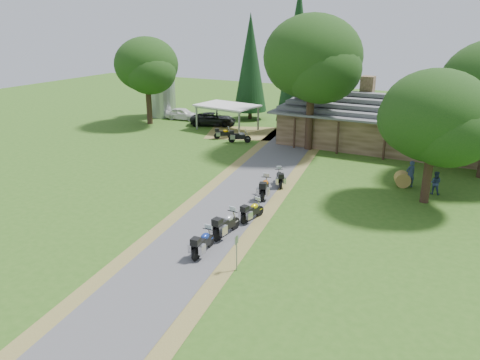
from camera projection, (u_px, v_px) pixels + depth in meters
The scene contains 23 objects.
ground at pixel (200, 236), 25.60m from camera, with size 120.00×120.00×0.00m, color #2F5919.
driveway at pixel (227, 209), 29.18m from camera, with size 46.00×46.00×0.00m, color #4A4A4C.
lodge at pixel (396, 121), 42.36m from camera, with size 21.40×9.40×4.90m, color brown, non-canonical shape.
silo at pixel (160, 87), 55.91m from camera, with size 3.47×3.47×7.05m, color gray.
carport at pixel (227, 117), 49.53m from camera, with size 6.15×4.10×2.67m, color silver, non-canonical shape.
car_white_sedan at pixel (182, 112), 54.71m from camera, with size 5.18×2.19×1.73m, color white.
car_dark_suv at pixel (213, 116), 51.68m from camera, with size 5.46×2.33×2.09m, color black.
motorcycle_row_a at pixel (203, 241), 23.47m from camera, with size 1.98×0.65×1.35m, color navy, non-canonical shape.
motorcycle_row_b at pixel (226, 223), 25.44m from camera, with size 2.14×0.70×1.47m, color #94969B, non-canonical shape.
motorcycle_row_c at pixel (252, 210), 27.41m from camera, with size 1.87×0.61×1.28m, color #C8BE07, non-canonical shape.
motorcycle_row_d at pixel (265, 187), 30.96m from camera, with size 2.12×0.69×1.45m, color #BB5910, non-canonical shape.
motorcycle_row_e at pixel (280, 177), 33.14m from camera, with size 1.83×0.60×1.26m, color black, non-canonical shape.
motorcycle_carport_a at pixel (224, 133), 46.06m from camera, with size 1.71×0.56×1.17m, color #E49D00, non-canonical shape.
motorcycle_carport_b at pixel (240, 136), 44.57m from camera, with size 1.92×0.63×1.31m, color gray, non-canonical shape.
person_a at pixel (411, 172), 32.64m from camera, with size 0.64×0.46×2.25m, color navy.
person_b at pixel (435, 181), 31.41m from camera, with size 0.53×0.38×1.88m, color navy.
hay_bale at pixel (402, 179), 33.01m from camera, with size 1.05×1.05×0.96m, color olive.
sign_post at pixel (237, 253), 21.79m from camera, with size 0.33×0.05×1.83m, color gray, non-canonical shape.
oak_lodge_left at pixel (312, 76), 40.35m from camera, with size 8.47×8.47×13.18m, color black, non-canonical shape.
oak_driveway at pixel (433, 133), 28.84m from camera, with size 6.70×6.70×9.13m, color black, non-canonical shape.
oak_silo at pixel (147, 76), 51.09m from camera, with size 6.90×6.90×10.56m, color black, non-canonical shape.
cedar_near at pixel (297, 60), 47.28m from camera, with size 4.04×4.04×14.55m, color black.
cedar_far at pixel (250, 67), 53.37m from camera, with size 3.82×3.82×11.97m, color black.
Camera 1 is at (12.57, -19.60, 11.28)m, focal length 35.00 mm.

